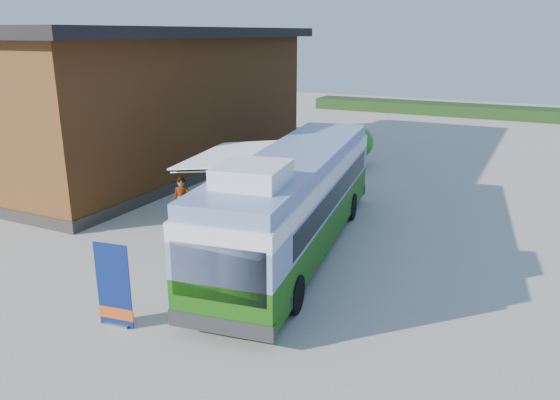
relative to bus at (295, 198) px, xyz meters
The scene contains 10 objects.
ground 3.38m from the bus, 124.73° to the right, with size 100.00×100.00×0.00m, color #BCB7AD.
barn 14.44m from the bus, 147.50° to the left, with size 9.60×21.20×7.50m.
hedge 36.30m from the bus, 79.83° to the left, with size 40.00×3.00×1.00m, color #264419.
bus is the anchor object (origin of this frame).
awning 2.61m from the bus, behind, with size 3.63×5.14×0.56m.
banner 7.04m from the bus, 106.17° to the right, with size 0.99×0.28×2.28m.
picnic_table 3.00m from the bus, 114.51° to the right, with size 1.52×1.41×0.75m.
person_a 4.97m from the bus, behind, with size 0.73×0.48×1.99m, color #999999.
person_b 4.76m from the bus, 140.81° to the left, with size 0.79×0.61×1.62m, color #999999.
slurry_tanker 11.43m from the bus, 104.85° to the left, with size 3.42×5.70×2.26m.
Camera 1 is at (8.98, -13.73, 7.28)m, focal length 35.00 mm.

